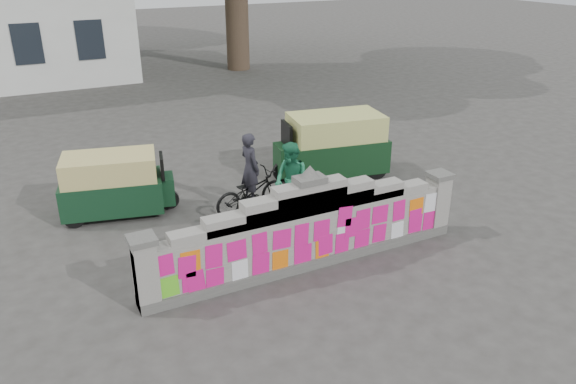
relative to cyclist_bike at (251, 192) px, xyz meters
name	(u,v)px	position (x,y,z in m)	size (l,w,h in m)	color
ground	(308,265)	(0.00, -2.68, -0.47)	(100.00, 100.00, 0.00)	#383533
parapet_wall	(309,230)	(0.00, -2.69, 0.28)	(6.48, 0.44, 2.01)	#4C4C49
cyclist_bike	(251,192)	(0.00, 0.00, 0.00)	(0.62, 1.79, 0.94)	black
cyclist_rider	(250,178)	(0.00, 0.00, 0.33)	(0.58, 0.38, 1.59)	#24232B
pedestrian	(291,181)	(0.67, -0.68, 0.39)	(0.83, 0.65, 1.71)	#207850
rickshaw_left	(115,184)	(-2.73, 1.23, 0.25)	(2.59, 1.62, 1.39)	#11341D
rickshaw_right	(333,144)	(2.76, 1.05, 0.38)	(3.03, 1.77, 1.63)	black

